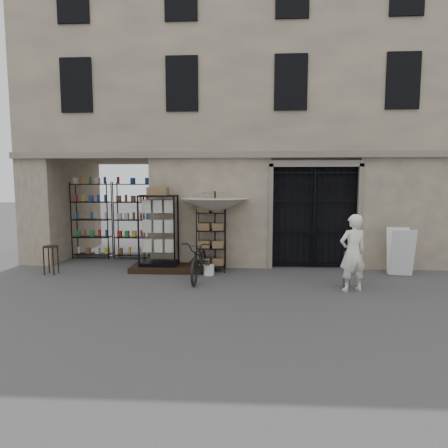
# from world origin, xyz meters

# --- Properties ---
(ground) EXTENTS (80.00, 80.00, 0.00)m
(ground) POSITION_xyz_m (0.00, 0.00, 0.00)
(ground) COLOR #252529
(ground) RESTS_ON ground
(main_building) EXTENTS (14.00, 4.00, 9.00)m
(main_building) POSITION_xyz_m (0.00, 4.00, 4.50)
(main_building) COLOR tan
(main_building) RESTS_ON ground
(shop_recess) EXTENTS (3.00, 1.70, 3.00)m
(shop_recess) POSITION_xyz_m (-4.50, 2.80, 1.50)
(shop_recess) COLOR black
(shop_recess) RESTS_ON ground
(shop_shelving) EXTENTS (2.70, 0.50, 2.50)m
(shop_shelving) POSITION_xyz_m (-4.55, 3.30, 1.25)
(shop_shelving) COLOR black
(shop_shelving) RESTS_ON ground
(iron_gate) EXTENTS (2.50, 0.21, 3.00)m
(iron_gate) POSITION_xyz_m (1.75, 2.28, 1.50)
(iron_gate) COLOR black
(iron_gate) RESTS_ON ground
(step_platform) EXTENTS (2.00, 0.90, 0.15)m
(step_platform) POSITION_xyz_m (-2.40, 1.55, 0.07)
(step_platform) COLOR black
(step_platform) RESTS_ON ground
(display_cabinet) EXTENTS (1.14, 0.92, 2.14)m
(display_cabinet) POSITION_xyz_m (-2.64, 1.58, 1.04)
(display_cabinet) COLOR black
(display_cabinet) RESTS_ON step_platform
(wire_rack) EXTENTS (0.87, 0.71, 1.75)m
(wire_rack) POSITION_xyz_m (-1.16, 1.62, 0.86)
(wire_rack) COLOR black
(wire_rack) RESTS_ON ground
(market_umbrella) EXTENTS (2.03, 2.06, 2.69)m
(market_umbrella) POSITION_xyz_m (-1.06, 1.62, 1.94)
(market_umbrella) COLOR black
(market_umbrella) RESTS_ON ground
(white_bucket) EXTENTS (0.37, 0.37, 0.27)m
(white_bucket) POSITION_xyz_m (-1.19, 1.13, 0.14)
(white_bucket) COLOR white
(white_bucket) RESTS_ON ground
(bicycle) EXTENTS (0.73, 1.06, 1.94)m
(bicycle) POSITION_xyz_m (-1.39, 0.65, 0.00)
(bicycle) COLOR black
(bicycle) RESTS_ON ground
(wooden_stool) EXTENTS (0.49, 0.49, 0.78)m
(wooden_stool) POSITION_xyz_m (-5.47, 1.01, 0.41)
(wooden_stool) COLOR black
(wooden_stool) RESTS_ON ground
(steel_bollard) EXTENTS (0.19, 0.19, 0.85)m
(steel_bollard) POSITION_xyz_m (2.17, 0.12, 0.43)
(steel_bollard) COLOR #5C5E60
(steel_bollard) RESTS_ON ground
(shopkeeper) EXTENTS (1.08, 1.86, 0.42)m
(shopkeeper) POSITION_xyz_m (2.21, -0.18, 0.00)
(shopkeeper) COLOR white
(shopkeeper) RESTS_ON ground
(easel_sign) EXTENTS (0.66, 0.74, 1.24)m
(easel_sign) POSITION_xyz_m (3.89, 1.34, 0.64)
(easel_sign) COLOR silver
(easel_sign) RESTS_ON ground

